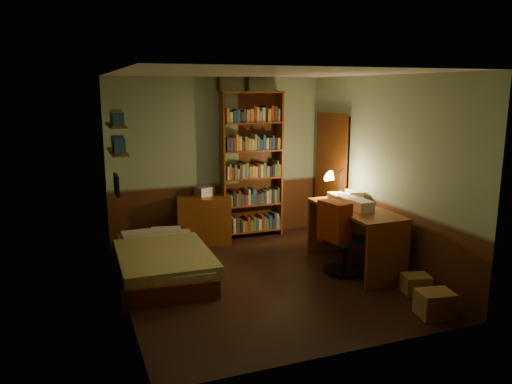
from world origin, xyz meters
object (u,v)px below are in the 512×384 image
object	(u,v)px
dresser	(204,220)
desk	(354,238)
bookshelf	(252,166)
cardboard_box_b	(416,284)
mini_stereo	(205,191)
desk_lamp	(341,177)
office_chair	(345,240)
bed	(161,251)
cardboard_box_a	(435,304)

from	to	relation	value
dresser	desk	world-z (taller)	desk
bookshelf	cardboard_box_b	distance (m)	3.29
mini_stereo	bookshelf	world-z (taller)	bookshelf
bookshelf	desk_lamp	distance (m)	1.52
office_chair	cardboard_box_b	xyz separation A→B (m)	(0.47, -0.89, -0.34)
bookshelf	desk_lamp	bearing A→B (deg)	-45.11
desk	desk_lamp	xyz separation A→B (m)	(0.21, 0.76, 0.70)
desk	desk_lamp	world-z (taller)	desk_lamp
bed	office_chair	xyz separation A→B (m)	(2.28, -0.85, 0.15)
mini_stereo	bed	bearing A→B (deg)	-147.92
desk_lamp	cardboard_box_b	size ratio (longest dim) A/B	1.80
mini_stereo	cardboard_box_a	world-z (taller)	mini_stereo
bed	office_chair	distance (m)	2.44
dresser	cardboard_box_b	world-z (taller)	dresser
bed	desk_lamp	size ratio (longest dim) A/B	3.67
bed	bookshelf	xyz separation A→B (m)	(1.72, 1.20, 0.88)
bookshelf	desk	xyz separation A→B (m)	(0.79, -1.91, -0.77)
desk	desk_lamp	distance (m)	1.06
bed	cardboard_box_b	world-z (taller)	bed
bed	dresser	xyz separation A→B (m)	(0.89, 1.11, 0.06)
desk	bed	bearing A→B (deg)	164.06
dresser	mini_stereo	distance (m)	0.46
dresser	office_chair	distance (m)	2.41
bookshelf	desk_lamp	xyz separation A→B (m)	(1.00, -1.15, -0.06)
bed	cardboard_box_a	distance (m)	3.44
desk_lamp	cardboard_box_b	world-z (taller)	desk_lamp
mini_stereo	bookshelf	bearing A→B (deg)	-23.71
dresser	desk	distance (m)	2.44
mini_stereo	office_chair	world-z (taller)	office_chair
desk	cardboard_box_b	xyz separation A→B (m)	(0.24, -1.02, -0.31)
desk	office_chair	bearing A→B (deg)	-148.52
bed	bookshelf	bearing A→B (deg)	38.79
bed	cardboard_box_b	bearing A→B (deg)	-28.22
bed	mini_stereo	world-z (taller)	mini_stereo
dresser	mini_stereo	xyz separation A→B (m)	(0.05, 0.12, 0.44)
bed	mini_stereo	distance (m)	1.63
mini_stereo	bookshelf	size ratio (longest dim) A/B	0.11
bed	office_chair	size ratio (longest dim) A/B	2.28
desk_lamp	dresser	bearing A→B (deg)	154.56
mini_stereo	desk_lamp	bearing A→B (deg)	-54.40
desk_lamp	mini_stereo	bearing A→B (deg)	151.02
desk	desk_lamp	bearing A→B (deg)	74.17
desk	cardboard_box_b	world-z (taller)	desk
desk_lamp	cardboard_box_b	bearing A→B (deg)	-84.49
office_chair	bookshelf	bearing A→B (deg)	93.48
desk_lamp	cardboard_box_a	distance (m)	2.58
desk	cardboard_box_a	xyz separation A→B (m)	(0.03, -1.62, -0.28)
bed	desk_lamp	bearing A→B (deg)	5.07
bed	desk	world-z (taller)	desk
dresser	desk_lamp	world-z (taller)	desk_lamp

